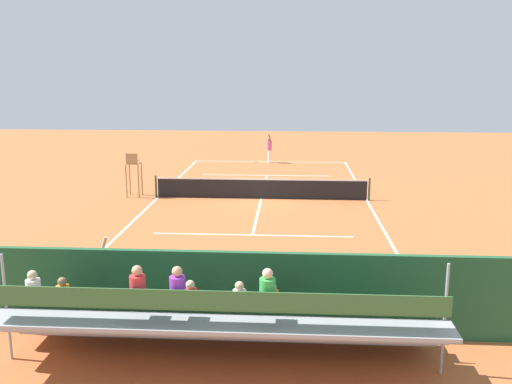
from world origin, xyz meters
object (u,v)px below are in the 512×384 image
at_px(courtside_bench, 334,301).
at_px(equipment_bag, 260,315).
at_px(bleacher_stand, 215,320).
at_px(tennis_net, 261,188).
at_px(line_judge, 102,274).
at_px(tennis_player, 269,147).
at_px(tennis_ball_near, 240,169).
at_px(umpire_chair, 133,170).
at_px(tennis_racket, 260,162).

xyz_separation_m(courtside_bench, equipment_bag, (1.80, 0.13, -0.38)).
bearing_deg(bleacher_stand, tennis_net, -90.50).
bearing_deg(courtside_bench, line_judge, -2.57).
height_order(bleacher_stand, tennis_player, bleacher_stand).
xyz_separation_m(courtside_bench, line_judge, (5.82, -0.26, 0.46)).
xyz_separation_m(bleacher_stand, courtside_bench, (-2.63, -2.08, -0.39)).
relative_size(courtside_bench, tennis_ball_near, 27.27).
height_order(tennis_ball_near, line_judge, line_judge).
relative_size(tennis_net, courtside_bench, 5.72).
xyz_separation_m(bleacher_stand, tennis_player, (-0.07, -25.98, 0.07)).
bearing_deg(tennis_player, umpire_chair, 59.78).
bearing_deg(tennis_racket, tennis_net, 93.54).
relative_size(umpire_chair, courtside_bench, 1.19).
height_order(bleacher_stand, tennis_racket, bleacher_stand).
height_order(bleacher_stand, line_judge, bleacher_stand).
height_order(tennis_player, tennis_racket, tennis_player).
height_order(tennis_net, line_judge, line_judge).
height_order(bleacher_stand, tennis_ball_near, bleacher_stand).
bearing_deg(tennis_ball_near, equipment_bag, 96.63).
relative_size(tennis_player, line_judge, 1.00).
relative_size(bleacher_stand, umpire_chair, 4.23).
height_order(tennis_racket, tennis_ball_near, tennis_ball_near).
distance_m(tennis_net, bleacher_stand, 15.36).
bearing_deg(line_judge, umpire_chair, -77.63).
distance_m(bleacher_stand, tennis_ball_near, 23.44).
xyz_separation_m(umpire_chair, equipment_bag, (-6.90, 13.49, -1.13)).
bearing_deg(line_judge, tennis_ball_near, -94.18).
bearing_deg(tennis_net, courtside_bench, 100.65).
relative_size(tennis_net, tennis_racket, 17.92).
bearing_deg(tennis_net, line_judge, 75.65).
bearing_deg(bleacher_stand, tennis_ball_near, -85.94).
distance_m(bleacher_stand, line_judge, 3.96).
relative_size(courtside_bench, tennis_racket, 3.13).
relative_size(equipment_bag, tennis_racket, 1.57).
distance_m(tennis_net, tennis_racket, 10.79).
bearing_deg(line_judge, tennis_player, -97.86).
height_order(courtside_bench, tennis_ball_near, courtside_bench).
relative_size(tennis_net, tennis_ball_near, 156.06).
relative_size(tennis_racket, tennis_ball_near, 8.71).
xyz_separation_m(courtside_bench, tennis_ball_near, (4.29, -21.28, -0.53)).
xyz_separation_m(umpire_chair, tennis_ball_near, (-4.41, -7.92, -1.28)).
xyz_separation_m(bleacher_stand, tennis_racket, (0.53, -26.11, -0.93)).
xyz_separation_m(tennis_ball_near, line_judge, (1.54, 21.02, 0.98)).
bearing_deg(tennis_racket, tennis_ball_near, 67.69).
xyz_separation_m(tennis_net, tennis_ball_near, (1.79, -8.01, -0.47)).
distance_m(umpire_chair, line_judge, 13.42).
distance_m(courtside_bench, line_judge, 5.85).
bearing_deg(bleacher_stand, courtside_bench, -141.71).
height_order(equipment_bag, tennis_racket, equipment_bag).
distance_m(tennis_net, tennis_ball_near, 8.22).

